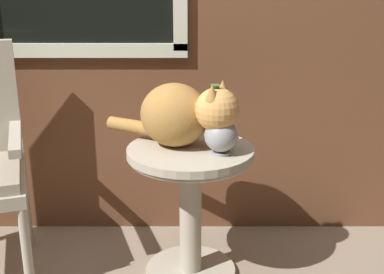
% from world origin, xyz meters
% --- Properties ---
extents(wicker_side_table, '(0.56, 0.56, 0.64)m').
position_xyz_m(wicker_side_table, '(0.29, 0.26, 0.44)').
color(wicker_side_table, '#B2A893').
rests_on(wicker_side_table, ground_plane).
extents(cat, '(0.60, 0.39, 0.31)m').
position_xyz_m(cat, '(0.25, 0.28, 0.79)').
color(cat, '#AD7A3D').
rests_on(cat, wicker_side_table).
extents(pewter_vase_with_ivy, '(0.14, 0.14, 0.30)m').
position_xyz_m(pewter_vase_with_ivy, '(0.42, 0.18, 0.73)').
color(pewter_vase_with_ivy, '#99999E').
rests_on(pewter_vase_with_ivy, wicker_side_table).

